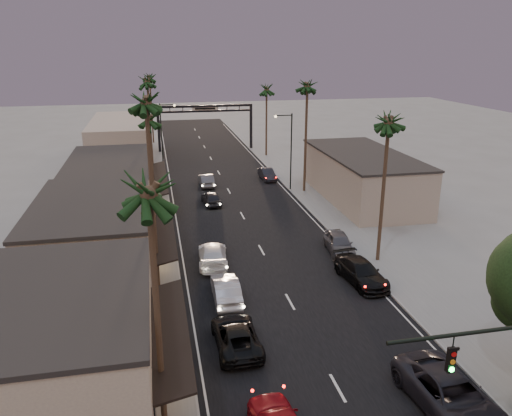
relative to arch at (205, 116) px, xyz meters
name	(u,v)px	position (x,y,z in m)	size (l,w,h in m)	color
ground	(237,207)	(0.00, -30.00, -5.53)	(200.00, 200.00, 0.00)	slate
road	(230,193)	(0.00, -25.00, -5.53)	(14.00, 120.00, 0.02)	black
sidewalk_left	(146,182)	(-9.50, -18.00, -5.47)	(5.00, 92.00, 0.12)	slate
sidewalk_right	(293,174)	(9.50, -18.00, -5.47)	(5.00, 92.00, 0.12)	slate
storefront_near	(66,349)	(-13.00, -58.00, -2.78)	(8.00, 12.00, 5.50)	tan
storefront_mid	(95,240)	(-13.00, -44.00, -2.78)	(8.00, 14.00, 5.50)	gray
storefront_far	(110,186)	(-13.00, -28.00, -3.03)	(8.00, 16.00, 5.00)	tan
storefront_dist	(121,141)	(-13.00, -5.00, -2.53)	(8.00, 20.00, 6.00)	gray
building_right	(362,177)	(14.00, -30.00, -3.03)	(8.00, 18.00, 5.00)	gray
arch	(205,116)	(0.00, 0.00, 0.00)	(15.20, 0.40, 7.27)	black
streetlight_right	(289,146)	(6.92, -25.00, -0.20)	(2.13, 0.30, 9.00)	black
streetlight_left	(163,131)	(-6.92, -12.00, -0.20)	(2.13, 0.30, 9.00)	black
palm_la	(148,183)	(-8.60, -61.00, 5.91)	(3.20, 3.20, 13.20)	#38281C
palm_lb	(146,97)	(-8.60, -48.00, 7.85)	(3.20, 3.20, 15.20)	#38281C
palm_lc	(148,115)	(-8.60, -34.00, 4.94)	(3.20, 3.20, 12.20)	#38281C
palm_ld	(147,78)	(-8.60, -15.00, 6.88)	(3.20, 3.20, 14.20)	#38281C
palm_ra	(389,117)	(8.60, -46.00, 5.91)	(3.20, 3.20, 13.20)	#38281C
palm_rb	(307,83)	(8.60, -26.00, 6.88)	(3.20, 3.20, 14.20)	#38281C
palm_rc	(267,86)	(8.60, -6.00, 4.94)	(3.20, 3.20, 12.20)	#38281C
palm_far	(149,75)	(-8.30, 8.00, 5.91)	(3.20, 3.20, 13.20)	#38281C
oncoming_pickup	(236,336)	(-4.40, -55.41, -4.81)	(2.42, 5.24, 1.46)	black
oncoming_silver	(226,290)	(-4.17, -49.91, -4.74)	(1.68, 4.83, 1.59)	#97969B
oncoming_white	(213,255)	(-4.33, -43.89, -4.75)	(2.19, 5.38, 1.56)	silver
oncoming_dgrey	(211,198)	(-2.63, -28.67, -4.82)	(1.68, 4.19, 1.43)	black
oncoming_grey_far	(206,180)	(-2.33, -21.26, -4.80)	(1.56, 4.47, 1.47)	#49494E
curbside_near	(451,395)	(4.53, -62.63, -4.64)	(2.97, 6.44, 1.79)	black
curbside_black	(361,272)	(5.79, -49.21, -4.74)	(2.23, 5.49, 1.59)	black
curbside_grey	(339,243)	(6.20, -43.71, -4.72)	(1.93, 4.79, 1.63)	#46454A
curbside_far	(267,174)	(5.57, -19.85, -4.83)	(1.49, 4.27, 1.41)	black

